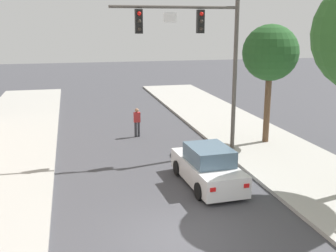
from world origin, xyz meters
TOP-DOWN VIEW (x-y plane):
  - ground_plane at (0.00, 0.00)m, footprint 120.00×120.00m
  - traffic_signal_mast at (2.92, 7.79)m, footprint 6.04×0.38m
  - car_lead_white at (1.96, 3.86)m, footprint 2.00×4.32m
  - pedestrian_crossing_road at (0.42, 11.65)m, footprint 0.36×0.22m
  - street_tree_second at (6.81, 8.59)m, footprint 2.85×2.85m

SIDE VIEW (x-z plane):
  - ground_plane at x=0.00m, z-range 0.00..0.00m
  - car_lead_white at x=1.96m, z-range -0.08..1.52m
  - pedestrian_crossing_road at x=0.42m, z-range 0.09..1.73m
  - street_tree_second at x=6.81m, z-range 1.72..7.81m
  - traffic_signal_mast at x=2.92m, z-range 1.57..9.07m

